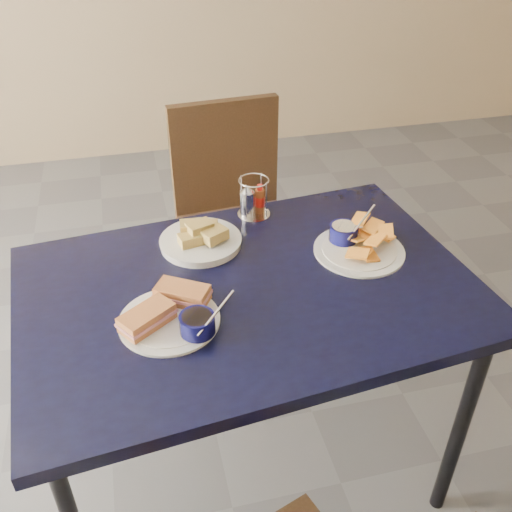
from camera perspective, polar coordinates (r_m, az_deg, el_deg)
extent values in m
plane|color=#4E4E53|center=(2.21, -4.09, -17.02)|extent=(6.00, 6.00, 0.00)
cube|color=black|center=(1.62, -0.70, -3.55)|extent=(1.35, 0.97, 0.04)
cylinder|color=black|center=(1.84, 19.59, -16.41)|extent=(0.04, 0.04, 0.71)
cylinder|color=black|center=(2.11, -17.62, -7.94)|extent=(0.04, 0.04, 0.71)
cylinder|color=black|center=(2.25, 11.15, -3.62)|extent=(0.04, 0.04, 0.71)
cube|color=#321F10|center=(2.36, -1.69, 2.40)|extent=(0.48, 0.46, 0.04)
cylinder|color=#321F10|center=(2.35, -5.07, -5.36)|extent=(0.04, 0.04, 0.44)
cylinder|color=#321F10|center=(2.41, 3.54, -4.04)|extent=(0.04, 0.04, 0.44)
cylinder|color=#321F10|center=(2.62, -6.31, -0.59)|extent=(0.04, 0.04, 0.44)
cylinder|color=#321F10|center=(2.67, 1.45, 0.49)|extent=(0.04, 0.04, 0.44)
cube|color=#321F10|center=(2.40, -2.79, 10.01)|extent=(0.45, 0.08, 0.47)
cylinder|color=white|center=(1.50, -8.66, -6.40)|extent=(0.26, 0.26, 0.01)
cylinder|color=white|center=(1.50, -8.68, -6.24)|extent=(0.22, 0.22, 0.00)
cube|color=#BF7844|center=(1.48, -10.85, -6.08)|extent=(0.15, 0.14, 0.04)
cube|color=tan|center=(1.48, -10.83, -6.22)|extent=(0.16, 0.15, 0.01)
cube|color=#BF7844|center=(1.54, -7.37, -3.76)|extent=(0.16, 0.13, 0.04)
cube|color=tan|center=(1.54, -7.36, -3.89)|extent=(0.16, 0.14, 0.01)
cylinder|color=#0A0A3B|center=(1.44, -5.90, -6.75)|extent=(0.09, 0.09, 0.05)
cylinder|color=black|center=(1.43, -5.93, -6.27)|extent=(0.08, 0.08, 0.01)
cylinder|color=silver|center=(1.40, -4.04, -5.70)|extent=(0.11, 0.07, 0.08)
cylinder|color=white|center=(1.76, 10.26, 0.54)|extent=(0.28, 0.28, 0.01)
cylinder|color=white|center=(1.76, 10.28, 0.69)|extent=(0.23, 0.23, 0.00)
cube|color=#FB9F32|center=(1.73, 11.21, -0.04)|extent=(0.05, 0.07, 0.02)
cube|color=#FB9F32|center=(1.72, 10.28, 0.05)|extent=(0.08, 0.08, 0.03)
cube|color=#FB9F32|center=(1.78, 10.32, 1.50)|extent=(0.08, 0.07, 0.02)
cube|color=#FB9F32|center=(1.70, 10.10, 0.00)|extent=(0.08, 0.08, 0.02)
cube|color=#FB9F32|center=(1.79, 11.04, 1.97)|extent=(0.05, 0.07, 0.01)
cube|color=#FB9F32|center=(1.79, 12.60, 1.94)|extent=(0.07, 0.08, 0.01)
cube|color=#FB9F32|center=(1.75, 11.83, 1.38)|extent=(0.08, 0.08, 0.02)
cube|color=#FB9F32|center=(1.78, 12.81, 2.07)|extent=(0.06, 0.08, 0.03)
cube|color=#FB9F32|center=(1.79, 11.60, 2.75)|extent=(0.08, 0.08, 0.02)
cube|color=#FB9F32|center=(1.81, 10.31, 3.37)|extent=(0.08, 0.08, 0.03)
cylinder|color=#0A0A3B|center=(1.78, 8.76, 2.33)|extent=(0.09, 0.09, 0.05)
cylinder|color=#C6B496|center=(1.77, 8.80, 2.76)|extent=(0.08, 0.08, 0.01)
cylinder|color=silver|center=(1.76, 10.48, 3.34)|extent=(0.11, 0.07, 0.08)
cylinder|color=white|center=(1.77, -5.55, 1.33)|extent=(0.25, 0.25, 0.02)
cylinder|color=white|center=(1.77, -5.56, 1.62)|extent=(0.20, 0.20, 0.00)
cube|color=tan|center=(1.74, -6.47, 1.65)|extent=(0.08, 0.06, 0.03)
cube|color=tan|center=(1.78, -5.13, 2.89)|extent=(0.09, 0.07, 0.03)
cube|color=tan|center=(1.73, -4.16, 2.11)|extent=(0.09, 0.08, 0.03)
cube|color=tan|center=(1.76, -6.38, 2.88)|extent=(0.08, 0.06, 0.03)
cube|color=tan|center=(1.74, -5.64, 2.79)|extent=(0.09, 0.07, 0.03)
cylinder|color=silver|center=(1.92, -0.22, 4.19)|extent=(0.11, 0.11, 0.01)
cylinder|color=silver|center=(1.92, 0.53, 6.56)|extent=(0.01, 0.01, 0.13)
cylinder|color=silver|center=(1.91, -1.47, 6.33)|extent=(0.01, 0.01, 0.13)
cylinder|color=silver|center=(1.85, -1.01, 5.34)|extent=(0.01, 0.01, 0.13)
cylinder|color=silver|center=(1.86, 1.03, 5.59)|extent=(0.01, 0.01, 0.13)
torus|color=silver|center=(1.86, -0.23, 7.58)|extent=(0.10, 0.10, 0.00)
cylinder|color=silver|center=(1.89, -0.88, 5.29)|extent=(0.05, 0.05, 0.08)
cone|color=silver|center=(1.86, -0.89, 6.72)|extent=(0.04, 0.04, 0.02)
cylinder|color=brown|center=(1.90, 0.38, 5.52)|extent=(0.03, 0.03, 0.08)
cylinder|color=#A51109|center=(1.90, 0.38, 5.52)|extent=(0.03, 0.03, 0.03)
cylinder|color=#A51109|center=(1.88, 0.39, 6.89)|extent=(0.02, 0.02, 0.02)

